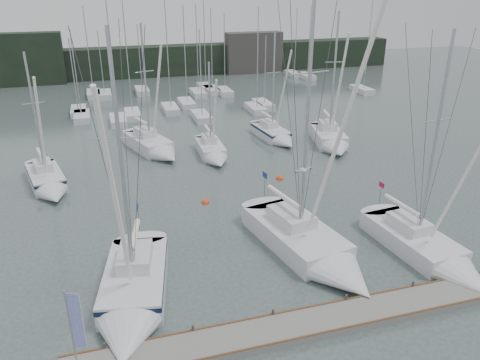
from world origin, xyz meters
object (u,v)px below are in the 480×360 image
sailboat_mid_d (276,136)px  buoy_a (205,203)px  sailboat_mid_e (332,141)px  buoy_b (280,179)px  dock_banner (75,325)px  sailboat_near_right (435,256)px  sailboat_mid_b (156,148)px  sailboat_near_left (132,300)px  sailboat_mid_c (213,153)px  sailboat_mid_a (48,183)px  sailboat_near_center (318,253)px

sailboat_mid_d → buoy_a: 16.15m
sailboat_mid_e → buoy_b: (-7.88, -6.02, -0.64)m
dock_banner → sailboat_near_right: bearing=31.6°
sailboat_mid_b → sailboat_mid_d: 12.59m
sailboat_near_left → buoy_a: bearing=71.2°
sailboat_near_left → sailboat_mid_c: 22.20m
buoy_a → buoy_b: (7.05, 2.70, 0.00)m
sailboat_mid_a → sailboat_mid_e: size_ratio=0.83×
sailboat_mid_a → buoy_b: 18.82m
sailboat_near_center → sailboat_mid_b: bearing=96.7°
sailboat_near_left → sailboat_near_center: sailboat_near_center is taller
sailboat_mid_c → buoy_a: 9.52m
sailboat_mid_a → sailboat_mid_c: (14.30, 3.15, -0.06)m
sailboat_mid_a → buoy_b: (18.54, -3.22, -0.58)m
sailboat_mid_d → sailboat_near_right: bearing=-94.6°
sailboat_near_left → dock_banner: 4.96m
sailboat_mid_a → sailboat_mid_d: size_ratio=0.99×
sailboat_mid_a → sailboat_mid_b: sailboat_mid_b is taller
sailboat_near_left → buoy_a: 12.84m
sailboat_mid_e → dock_banner: bearing=-121.8°
sailboat_near_center → sailboat_mid_e: 21.21m
sailboat_near_right → sailboat_mid_b: bearing=113.6°
sailboat_mid_e → buoy_a: (-14.93, -8.73, -0.64)m
sailboat_near_center → dock_banner: (-13.31, -5.14, 2.14)m
buoy_a → dock_banner: size_ratio=0.15×
sailboat_mid_d → buoy_b: bearing=-115.6°
sailboat_mid_a → sailboat_mid_e: (26.41, 2.80, 0.06)m
sailboat_near_left → buoy_b: (13.37, 13.86, -0.65)m
sailboat_near_left → sailboat_near_right: sailboat_near_left is taller
sailboat_near_right → dock_banner: (-19.90, -3.00, 2.22)m
sailboat_mid_a → sailboat_mid_c: size_ratio=1.21×
sailboat_mid_a → sailboat_mid_b: bearing=19.6°
buoy_a → sailboat_mid_e: bearing=30.3°
sailboat_mid_c → sailboat_mid_d: size_ratio=0.82×
sailboat_mid_a → dock_banner: bearing=-95.6°
sailboat_near_center → buoy_a: (-4.61, 9.81, -0.63)m
sailboat_near_center → sailboat_mid_d: bearing=64.6°
sailboat_near_left → sailboat_near_right: 17.54m
sailboat_mid_b → sailboat_mid_c: (5.01, -2.83, -0.10)m
sailboat_mid_a → sailboat_mid_e: 26.56m
sailboat_mid_a → sailboat_near_right: bearing=-51.5°
buoy_b → sailboat_mid_a: bearing=170.1°
sailboat_near_center → sailboat_near_right: sailboat_near_center is taller
sailboat_mid_c → dock_banner: sailboat_mid_c is taller
sailboat_mid_a → sailboat_near_left: bearing=-86.4°
sailboat_near_left → sailboat_mid_c: (9.13, 20.24, -0.13)m
sailboat_near_right → sailboat_mid_b: size_ratio=1.11×
sailboat_near_left → dock_banner: bearing=-111.5°
sailboat_near_center → buoy_a: size_ratio=30.31×
buoy_a → dock_banner: bearing=-120.2°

